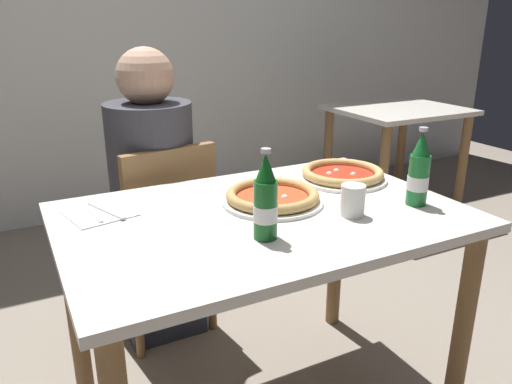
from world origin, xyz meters
TOP-DOWN VIEW (x-y plane):
  - back_wall_tiled at (0.00, 2.20)m, footprint 7.00×0.10m
  - dining_table_main at (0.00, 0.00)m, footprint 1.20×0.80m
  - chair_behind_table at (-0.15, 0.61)m, footprint 0.45×0.45m
  - diner_seated at (-0.16, 0.66)m, footprint 0.34×0.34m
  - dining_table_background at (1.68, 1.25)m, footprint 0.80×0.70m
  - pizza_margherita_near at (0.06, 0.06)m, footprint 0.32×0.32m
  - pizza_marinara_far at (0.41, 0.15)m, footprint 0.32×0.32m
  - beer_bottle_left at (0.46, -0.16)m, footprint 0.07×0.07m
  - beer_bottle_center at (-0.08, -0.17)m, footprint 0.07×0.07m
  - napkin_with_cutlery at (-0.44, 0.22)m, footprint 0.21×0.21m
  - paper_cup at (0.22, -0.14)m, footprint 0.07×0.07m

SIDE VIEW (x-z plane):
  - chair_behind_table at x=-0.15m, z-range 0.06..0.91m
  - diner_seated at x=-0.16m, z-range -0.02..1.19m
  - dining_table_background at x=1.68m, z-range 0.22..0.97m
  - dining_table_main at x=0.00m, z-range 0.26..1.01m
  - napkin_with_cutlery at x=-0.44m, z-range 0.75..0.76m
  - pizza_margherita_near at x=0.06m, z-range 0.75..0.79m
  - pizza_marinara_far at x=0.41m, z-range 0.75..0.79m
  - paper_cup at x=0.22m, z-range 0.75..0.84m
  - beer_bottle_left at x=0.46m, z-range 0.73..0.98m
  - beer_bottle_center at x=-0.08m, z-range 0.73..0.98m
  - back_wall_tiled at x=0.00m, z-range 0.00..2.60m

